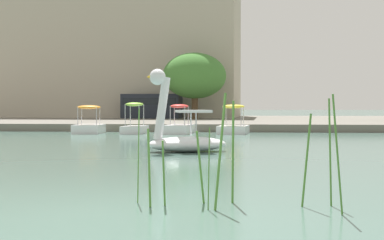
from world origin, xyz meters
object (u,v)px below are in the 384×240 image
(swan_boat, at_px, (183,134))
(tree_broadleaf_right, at_px, (195,76))
(pedal_boat_red, at_px, (179,126))
(parked_van, at_px, (152,105))
(pedal_boat_yellow, at_px, (233,125))
(pedal_boat_lime, at_px, (135,124))
(pedal_boat_orange, at_px, (89,125))

(swan_boat, distance_m, tree_broadleaf_right, 24.53)
(swan_boat, xyz_separation_m, tree_broadleaf_right, (-1.43, 24.29, 3.16))
(pedal_boat_red, bearing_deg, parked_van, 103.87)
(tree_broadleaf_right, distance_m, parked_van, 4.71)
(pedal_boat_yellow, bearing_deg, swan_boat, -97.83)
(pedal_boat_yellow, distance_m, pedal_boat_lime, 5.04)
(pedal_boat_red, height_order, pedal_boat_orange, pedal_boat_red)
(pedal_boat_yellow, relative_size, pedal_boat_lime, 1.21)
(pedal_boat_red, relative_size, parked_van, 0.50)
(pedal_boat_red, relative_size, pedal_boat_orange, 1.13)
(parked_van, bearing_deg, pedal_boat_yellow, -66.63)
(pedal_boat_lime, bearing_deg, pedal_boat_yellow, 4.60)
(pedal_boat_lime, height_order, tree_broadleaf_right, tree_broadleaf_right)
(swan_boat, distance_m, pedal_boat_lime, 11.23)
(pedal_boat_lime, distance_m, parked_van, 15.75)
(swan_boat, bearing_deg, pedal_boat_orange, 118.79)
(pedal_boat_orange, distance_m, tree_broadleaf_right, 14.68)
(pedal_boat_lime, distance_m, tree_broadleaf_right, 14.15)
(pedal_boat_yellow, distance_m, pedal_boat_orange, 7.41)
(pedal_boat_yellow, bearing_deg, pedal_boat_red, -172.94)
(parked_van, bearing_deg, pedal_boat_orange, -93.02)
(swan_boat, relative_size, parked_van, 0.53)
(tree_broadleaf_right, bearing_deg, swan_boat, -86.64)
(pedal_boat_lime, bearing_deg, pedal_boat_orange, 179.25)
(pedal_boat_red, xyz_separation_m, tree_broadleaf_right, (-0.21, 13.55, 3.31))
(pedal_boat_yellow, bearing_deg, parked_van, 113.37)
(pedal_boat_red, relative_size, tree_broadleaf_right, 0.40)
(pedal_boat_yellow, distance_m, pedal_boat_red, 2.76)
(pedal_boat_red, height_order, tree_broadleaf_right, tree_broadleaf_right)
(pedal_boat_red, distance_m, tree_broadleaf_right, 13.95)
(swan_boat, bearing_deg, tree_broadleaf_right, 93.36)
(pedal_boat_red, bearing_deg, swan_boat, -83.55)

